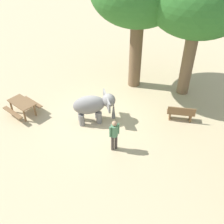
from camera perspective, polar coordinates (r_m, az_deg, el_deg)
name	(u,v)px	position (r m, az deg, el deg)	size (l,w,h in m)	color
ground_plane	(100,117)	(13.80, -2.69, -1.13)	(60.00, 60.00, 0.00)	tan
elephant	(94,105)	(13.02, -4.08, 1.50)	(2.00, 2.09, 1.53)	slate
person_handler	(114,133)	(11.39, 0.51, -4.73)	(0.45, 0.32, 1.62)	#3F3833
wooden_bench	(181,113)	(13.76, 14.94, -0.22)	(0.78, 1.46, 0.88)	brown
picnic_table_near	(22,105)	(14.48, -19.21, 1.49)	(1.80, 1.81, 0.78)	brown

